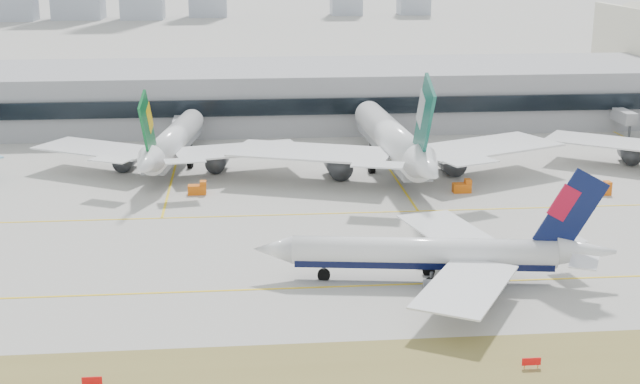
{
  "coord_description": "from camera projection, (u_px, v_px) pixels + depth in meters",
  "views": [
    {
      "loc": [
        -7.62,
        -121.99,
        47.31
      ],
      "look_at": [
        5.47,
        18.0,
        7.5
      ],
      "focal_mm": 50.0,
      "sensor_mm": 36.0,
      "label": 1
    }
  ],
  "objects": [
    {
      "name": "widebody_cathay",
      "position": [
        393.0,
        142.0,
        185.78
      ],
      "size": [
        70.72,
        69.16,
        25.22
      ],
      "rotation": [
        0.0,
        0.0,
        1.61
      ],
      "color": "white",
      "rests_on": "ground"
    },
    {
      "name": "gse_extra",
      "position": [
        602.0,
        189.0,
        171.68
      ],
      "size": [
        3.55,
        2.0,
        2.6
      ],
      "color": "#D5590B",
      "rests_on": "ground"
    },
    {
      "name": "gse_b",
      "position": [
        198.0,
        189.0,
        171.94
      ],
      "size": [
        3.55,
        2.0,
        2.6
      ],
      "color": "#D5590B",
      "rests_on": "ground"
    },
    {
      "name": "ground",
      "position": [
        294.0,
        275.0,
        130.43
      ],
      "size": [
        3000.0,
        3000.0,
        0.0
      ],
      "primitive_type": "plane",
      "color": "#A6A39C",
      "rests_on": "ground"
    },
    {
      "name": "widebody_eva",
      "position": [
        172.0,
        144.0,
        189.87
      ],
      "size": [
        57.88,
        57.15,
        20.84
      ],
      "rotation": [
        0.0,
        0.0,
        1.43
      ],
      "color": "white",
      "rests_on": "ground"
    },
    {
      "name": "terminal",
      "position": [
        266.0,
        95.0,
        238.4
      ],
      "size": [
        280.0,
        43.1,
        15.0
      ],
      "color": "gray",
      "rests_on": "ground"
    },
    {
      "name": "hold_sign_left",
      "position": [
        92.0,
        381.0,
        97.36
      ],
      "size": [
        2.2,
        0.15,
        1.35
      ],
      "color": "red",
      "rests_on": "ground"
    },
    {
      "name": "taxiing_airliner",
      "position": [
        437.0,
        254.0,
        126.92
      ],
      "size": [
        51.58,
        44.45,
        17.36
      ],
      "rotation": [
        0.0,
        0.0,
        3.0
      ],
      "color": "white",
      "rests_on": "ground"
    },
    {
      "name": "hold_sign_right",
      "position": [
        531.0,
        362.0,
        101.79
      ],
      "size": [
        2.2,
        0.15,
        1.35
      ],
      "color": "red",
      "rests_on": "ground"
    },
    {
      "name": "gse_c",
      "position": [
        463.0,
        187.0,
        173.19
      ],
      "size": [
        3.55,
        2.0,
        2.6
      ],
      "color": "#D5590B",
      "rests_on": "ground"
    }
  ]
}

